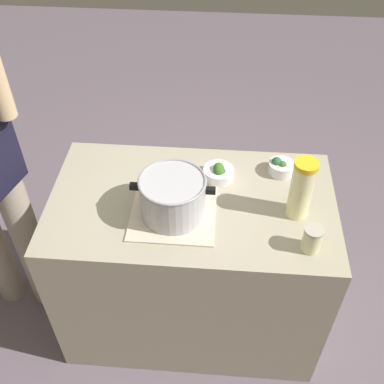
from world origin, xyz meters
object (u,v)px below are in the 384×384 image
object	(u,v)px
cooking_pot	(173,196)
broccoli_bowl_center	(281,167)
mason_jar	(312,239)
broccoli_bowl_front	(219,173)
lemonade_pitcher	(301,189)

from	to	relation	value
cooking_pot	broccoli_bowl_center	distance (m)	0.54
cooking_pot	mason_jar	xyz separation A→B (m)	(-0.54, 0.15, -0.04)
mason_jar	broccoli_bowl_center	world-z (taller)	mason_jar
mason_jar	broccoli_bowl_front	bearing A→B (deg)	-45.94
mason_jar	broccoli_bowl_front	world-z (taller)	mason_jar
cooking_pot	mason_jar	size ratio (longest dim) A/B	3.01
broccoli_bowl_front	cooking_pot	bearing A→B (deg)	52.71
cooking_pot	lemonade_pitcher	world-z (taller)	lemonade_pitcher
lemonade_pitcher	broccoli_bowl_front	distance (m)	0.40
lemonade_pitcher	broccoli_bowl_center	bearing A→B (deg)	-78.10
lemonade_pitcher	broccoli_bowl_front	bearing A→B (deg)	-30.16
mason_jar	broccoli_bowl_front	size ratio (longest dim) A/B	0.83
cooking_pot	broccoli_bowl_center	size ratio (longest dim) A/B	2.99
lemonade_pitcher	mason_jar	size ratio (longest dim) A/B	2.43
lemonade_pitcher	mason_jar	distance (m)	0.21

